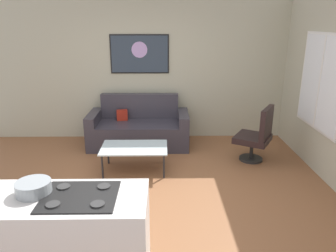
{
  "coord_description": "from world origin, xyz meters",
  "views": [
    {
      "loc": [
        0.23,
        -3.84,
        2.23
      ],
      "look_at": [
        0.31,
        0.9,
        0.7
      ],
      "focal_mm": 34.5,
      "sensor_mm": 36.0,
      "label": 1
    }
  ],
  "objects_px": {
    "coffee_table": "(134,149)",
    "wall_painting": "(140,54)",
    "armchair": "(257,135)",
    "mixing_bowl": "(33,188)",
    "couch": "(139,129)"
  },
  "relations": [
    {
      "from": "coffee_table",
      "to": "wall_painting",
      "type": "bearing_deg",
      "value": 89.63
    },
    {
      "from": "wall_painting",
      "to": "coffee_table",
      "type": "bearing_deg",
      "value": -90.37
    },
    {
      "from": "couch",
      "to": "wall_painting",
      "type": "height_order",
      "value": "wall_painting"
    },
    {
      "from": "wall_painting",
      "to": "armchair",
      "type": "bearing_deg",
      "value": -32.07
    },
    {
      "from": "armchair",
      "to": "wall_painting",
      "type": "height_order",
      "value": "wall_painting"
    },
    {
      "from": "armchair",
      "to": "wall_painting",
      "type": "bearing_deg",
      "value": 147.93
    },
    {
      "from": "coffee_table",
      "to": "mixing_bowl",
      "type": "xyz_separation_m",
      "value": [
        -0.62,
        -2.27,
        0.57
      ]
    },
    {
      "from": "mixing_bowl",
      "to": "armchair",
      "type": "bearing_deg",
      "value": 44.82
    },
    {
      "from": "mixing_bowl",
      "to": "wall_painting",
      "type": "bearing_deg",
      "value": 80.73
    },
    {
      "from": "couch",
      "to": "wall_painting",
      "type": "bearing_deg",
      "value": 88.01
    },
    {
      "from": "armchair",
      "to": "mixing_bowl",
      "type": "relative_size",
      "value": 3.27
    },
    {
      "from": "mixing_bowl",
      "to": "wall_painting",
      "type": "relative_size",
      "value": 0.26
    },
    {
      "from": "couch",
      "to": "mixing_bowl",
      "type": "bearing_deg",
      "value": -100.24
    },
    {
      "from": "couch",
      "to": "coffee_table",
      "type": "distance_m",
      "value": 1.12
    },
    {
      "from": "couch",
      "to": "armchair",
      "type": "xyz_separation_m",
      "value": [
        2.0,
        -0.79,
        0.15
      ]
    }
  ]
}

